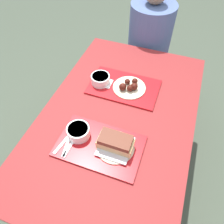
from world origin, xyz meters
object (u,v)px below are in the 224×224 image
wings_plate_far (129,87)px  tray_far (124,87)px  tray_near (100,146)px  bowl_coleslaw_near (78,131)px  bowl_coleslaw_far (100,79)px  person_seated_across (150,31)px  brisket_sandwich_plate (115,144)px

wings_plate_far → tray_far: bearing=169.1°
tray_near → bowl_coleslaw_near: (-0.13, 0.02, 0.04)m
bowl_coleslaw_far → wings_plate_far: size_ratio=0.58×
tray_near → wings_plate_far: wings_plate_far is taller
tray_far → person_seated_across: person_seated_across is taller
tray_far → tray_near: bearing=-88.0°
bowl_coleslaw_far → wings_plate_far: (0.20, 0.01, -0.02)m
tray_near → wings_plate_far: (0.02, 0.47, 0.02)m
tray_near → person_seated_across: person_seated_across is taller
bowl_coleslaw_far → person_seated_across: bearing=77.0°
bowl_coleslaw_near → person_seated_across: size_ratio=0.18×
brisket_sandwich_plate → bowl_coleslaw_near: bearing=178.2°
bowl_coleslaw_near → person_seated_across: bearing=83.9°
wings_plate_far → person_seated_across: 0.72m
tray_near → brisket_sandwich_plate: (0.08, 0.02, 0.04)m
tray_near → wings_plate_far: 0.47m
brisket_sandwich_plate → bowl_coleslaw_far: 0.51m
tray_far → brisket_sandwich_plate: bearing=-77.7°
bowl_coleslaw_far → person_seated_across: size_ratio=0.18×
brisket_sandwich_plate → wings_plate_far: bearing=97.6°
tray_far → bowl_coleslaw_far: (-0.16, -0.02, 0.04)m
bowl_coleslaw_far → bowl_coleslaw_near: bearing=-84.2°
wings_plate_far → person_seated_across: (-0.03, 0.71, -0.00)m
wings_plate_far → bowl_coleslaw_near: bearing=-109.3°
tray_far → person_seated_across: size_ratio=0.67×
tray_far → wings_plate_far: 0.05m
bowl_coleslaw_far → brisket_sandwich_plate: bearing=-59.4°
bowl_coleslaw_near → bowl_coleslaw_far: (-0.04, 0.43, 0.00)m
brisket_sandwich_plate → wings_plate_far: size_ratio=0.94×
bowl_coleslaw_near → person_seated_across: person_seated_across is taller
brisket_sandwich_plate → tray_near: bearing=-168.9°
bowl_coleslaw_near → tray_far: bearing=75.6°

